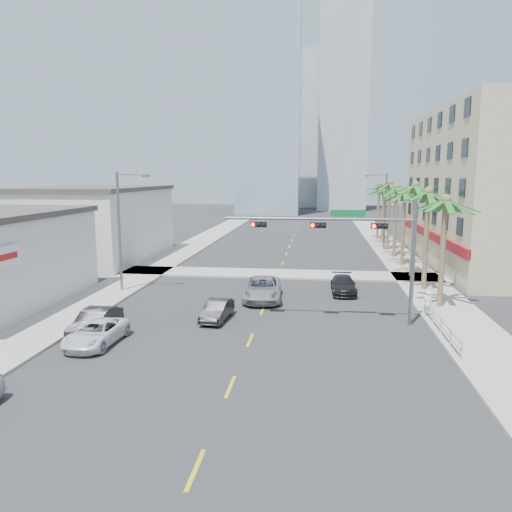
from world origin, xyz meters
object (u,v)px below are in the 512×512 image
at_px(car_parked_far, 96,333).
at_px(car_lane_right, 343,285).
at_px(traffic_signal_mast, 357,239).
at_px(car_parked_mid, 95,322).
at_px(pedestrian, 428,304).
at_px(car_lane_center, 262,289).
at_px(car_lane_left, 217,310).

height_order(car_parked_far, car_lane_right, car_lane_right).
relative_size(traffic_signal_mast, car_parked_mid, 2.57).
bearing_deg(pedestrian, car_parked_mid, 14.89).
height_order(traffic_signal_mast, car_parked_far, traffic_signal_mast).
bearing_deg(car_parked_mid, car_lane_center, 48.37).
relative_size(car_parked_mid, car_lane_right, 0.98).
xyz_separation_m(car_lane_left, pedestrian, (12.82, 1.99, 0.32)).
xyz_separation_m(car_parked_far, car_lane_center, (7.50, 10.59, 0.17)).
relative_size(car_lane_left, car_lane_right, 0.84).
bearing_deg(car_lane_right, traffic_signal_mast, -88.89).
bearing_deg(car_lane_center, pedestrian, -21.81).
bearing_deg(pedestrian, traffic_signal_mast, 17.38).
relative_size(car_parked_far, pedestrian, 2.87).
bearing_deg(car_lane_center, traffic_signal_mast, -43.08).
relative_size(car_lane_left, car_lane_center, 0.65).
bearing_deg(traffic_signal_mast, car_lane_left, -177.06).
bearing_deg(car_lane_center, car_parked_far, -129.37).
distance_m(traffic_signal_mast, car_lane_left, 9.43).
relative_size(traffic_signal_mast, car_lane_center, 1.96).
bearing_deg(traffic_signal_mast, pedestrian, 19.04).
bearing_deg(car_parked_mid, pedestrian, 17.40).
bearing_deg(car_lane_center, car_lane_left, -116.01).
height_order(car_parked_far, car_lane_center, car_lane_center).
height_order(car_parked_mid, car_lane_right, car_parked_mid).
bearing_deg(pedestrian, car_lane_left, 7.15).
height_order(car_lane_left, car_lane_right, car_lane_right).
relative_size(traffic_signal_mast, pedestrian, 7.11).
distance_m(car_parked_mid, pedestrian, 19.73).
distance_m(car_lane_left, pedestrian, 12.97).
distance_m(traffic_signal_mast, car_lane_center, 8.97).
bearing_deg(pedestrian, car_lane_right, -53.17).
xyz_separation_m(car_parked_mid, car_parked_far, (0.77, -1.56, -0.09)).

